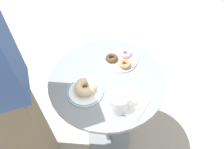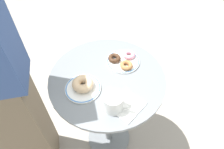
{
  "view_description": "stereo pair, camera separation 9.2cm",
  "coord_description": "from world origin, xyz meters",
  "px_view_note": "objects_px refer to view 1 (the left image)",
  "views": [
    {
      "loc": [
        -0.54,
        -0.41,
        1.59
      ],
      "look_at": [
        0.02,
        -0.01,
        0.79
      ],
      "focal_mm": 32.23,
      "sensor_mm": 36.0,
      "label": 1
    },
    {
      "loc": [
        -0.48,
        -0.48,
        1.59
      ],
      "look_at": [
        0.02,
        -0.01,
        0.79
      ],
      "focal_mm": 32.23,
      "sensor_mm": 36.0,
      "label": 2
    }
  ],
  "objects_px": {
    "plate_right": "(120,60)",
    "plate_left": "(85,91)",
    "paper_napkin": "(132,104)",
    "cafe_table": "(108,104)",
    "donut_chocolate": "(112,58)",
    "donut_pink_frosted": "(126,53)",
    "donut_cinnamon": "(125,64)",
    "donut_glazed": "(85,87)",
    "coffee_mug": "(120,102)"
  },
  "relations": [
    {
      "from": "donut_cinnamon",
      "to": "paper_napkin",
      "type": "xyz_separation_m",
      "value": [
        -0.18,
        -0.16,
        -0.02
      ]
    },
    {
      "from": "cafe_table",
      "to": "donut_glazed",
      "type": "distance_m",
      "value": 0.32
    },
    {
      "from": "paper_napkin",
      "to": "donut_pink_frosted",
      "type": "bearing_deg",
      "value": 38.26
    },
    {
      "from": "plate_right",
      "to": "coffee_mug",
      "type": "xyz_separation_m",
      "value": [
        -0.26,
        -0.17,
        0.04
      ]
    },
    {
      "from": "donut_cinnamon",
      "to": "plate_left",
      "type": "bearing_deg",
      "value": 165.61
    },
    {
      "from": "plate_right",
      "to": "donut_cinnamon",
      "type": "distance_m",
      "value": 0.05
    },
    {
      "from": "donut_cinnamon",
      "to": "coffee_mug",
      "type": "bearing_deg",
      "value": -152.28
    },
    {
      "from": "plate_right",
      "to": "paper_napkin",
      "type": "xyz_separation_m",
      "value": [
        -0.21,
        -0.2,
        -0.0
      ]
    },
    {
      "from": "donut_glazed",
      "to": "donut_cinnamon",
      "type": "relative_size",
      "value": 1.53
    },
    {
      "from": "donut_glazed",
      "to": "donut_pink_frosted",
      "type": "bearing_deg",
      "value": -4.87
    },
    {
      "from": "cafe_table",
      "to": "plate_left",
      "type": "distance_m",
      "value": 0.3
    },
    {
      "from": "plate_left",
      "to": "donut_pink_frosted",
      "type": "relative_size",
      "value": 2.56
    },
    {
      "from": "plate_right",
      "to": "donut_chocolate",
      "type": "bearing_deg",
      "value": 124.06
    },
    {
      "from": "plate_left",
      "to": "donut_chocolate",
      "type": "relative_size",
      "value": 2.56
    },
    {
      "from": "donut_cinnamon",
      "to": "donut_pink_frosted",
      "type": "bearing_deg",
      "value": 30.12
    },
    {
      "from": "cafe_table",
      "to": "donut_cinnamon",
      "type": "relative_size",
      "value": 11.07
    },
    {
      "from": "plate_right",
      "to": "donut_glazed",
      "type": "bearing_deg",
      "value": 174.41
    },
    {
      "from": "donut_glazed",
      "to": "coffee_mug",
      "type": "distance_m",
      "value": 0.19
    },
    {
      "from": "cafe_table",
      "to": "donut_chocolate",
      "type": "bearing_deg",
      "value": 24.56
    },
    {
      "from": "cafe_table",
      "to": "donut_cinnamon",
      "type": "distance_m",
      "value": 0.3
    },
    {
      "from": "donut_glazed",
      "to": "donut_chocolate",
      "type": "xyz_separation_m",
      "value": [
        0.25,
        0.01,
        -0.01
      ]
    },
    {
      "from": "donut_cinnamon",
      "to": "donut_glazed",
      "type": "bearing_deg",
      "value": 164.31
    },
    {
      "from": "donut_pink_frosted",
      "to": "paper_napkin",
      "type": "distance_m",
      "value": 0.33
    },
    {
      "from": "plate_right",
      "to": "coffee_mug",
      "type": "bearing_deg",
      "value": -147.15
    },
    {
      "from": "donut_glazed",
      "to": "coffee_mug",
      "type": "bearing_deg",
      "value": -84.67
    },
    {
      "from": "donut_pink_frosted",
      "to": "paper_napkin",
      "type": "bearing_deg",
      "value": -141.74
    },
    {
      "from": "plate_right",
      "to": "donut_glazed",
      "type": "xyz_separation_m",
      "value": [
        -0.27,
        0.03,
        0.03
      ]
    },
    {
      "from": "donut_chocolate",
      "to": "paper_napkin",
      "type": "relative_size",
      "value": 0.48
    },
    {
      "from": "coffee_mug",
      "to": "donut_cinnamon",
      "type": "bearing_deg",
      "value": 27.72
    },
    {
      "from": "paper_napkin",
      "to": "coffee_mug",
      "type": "distance_m",
      "value": 0.08
    },
    {
      "from": "plate_left",
      "to": "donut_glazed",
      "type": "bearing_deg",
      "value": 32.39
    },
    {
      "from": "plate_right",
      "to": "paper_napkin",
      "type": "relative_size",
      "value": 1.27
    },
    {
      "from": "donut_pink_frosted",
      "to": "donut_cinnamon",
      "type": "relative_size",
      "value": 1.0
    },
    {
      "from": "cafe_table",
      "to": "donut_pink_frosted",
      "type": "relative_size",
      "value": 11.07
    },
    {
      "from": "donut_glazed",
      "to": "donut_chocolate",
      "type": "relative_size",
      "value": 1.53
    },
    {
      "from": "cafe_table",
      "to": "donut_glazed",
      "type": "bearing_deg",
      "value": 164.44
    },
    {
      "from": "donut_pink_frosted",
      "to": "plate_right",
      "type": "bearing_deg",
      "value": 179.12
    },
    {
      "from": "plate_right",
      "to": "plate_left",
      "type": "bearing_deg",
      "value": 175.42
    },
    {
      "from": "plate_right",
      "to": "paper_napkin",
      "type": "height_order",
      "value": "plate_right"
    },
    {
      "from": "plate_left",
      "to": "paper_napkin",
      "type": "relative_size",
      "value": 1.24
    },
    {
      "from": "plate_left",
      "to": "donut_chocolate",
      "type": "height_order",
      "value": "donut_chocolate"
    },
    {
      "from": "donut_pink_frosted",
      "to": "coffee_mug",
      "type": "relative_size",
      "value": 0.56
    },
    {
      "from": "paper_napkin",
      "to": "plate_left",
      "type": "bearing_deg",
      "value": 108.43
    },
    {
      "from": "donut_glazed",
      "to": "donut_chocolate",
      "type": "bearing_deg",
      "value": 3.32
    },
    {
      "from": "cafe_table",
      "to": "donut_cinnamon",
      "type": "xyz_separation_m",
      "value": [
        0.12,
        -0.03,
        0.28
      ]
    },
    {
      "from": "cafe_table",
      "to": "donut_chocolate",
      "type": "distance_m",
      "value": 0.3
    },
    {
      "from": "donut_glazed",
      "to": "plate_right",
      "type": "bearing_deg",
      "value": -5.59
    },
    {
      "from": "donut_pink_frosted",
      "to": "donut_cinnamon",
      "type": "distance_m",
      "value": 0.08
    },
    {
      "from": "coffee_mug",
      "to": "cafe_table",
      "type": "bearing_deg",
      "value": 53.27
    },
    {
      "from": "cafe_table",
      "to": "paper_napkin",
      "type": "relative_size",
      "value": 5.35
    }
  ]
}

